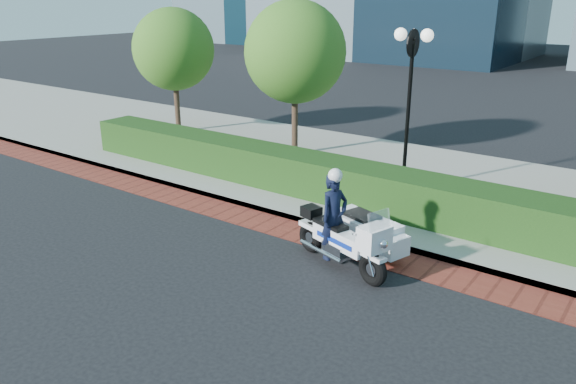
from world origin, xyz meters
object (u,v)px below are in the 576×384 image
Objects in this scene: lamppost at (410,86)px; tree_a at (173,49)px; police_motorcycle at (350,230)px; tree_b at (295,52)px.

tree_a is (-10.00, 1.30, 0.26)m from lamppost.
police_motorcycle is (0.83, -4.27, -2.27)m from lamppost.
tree_b is 2.01× the size of police_motorcycle.
lamppost is 4.91m from police_motorcycle.
tree_b is at bearing 0.00° from tree_a.
tree_b is (5.50, 0.00, 0.21)m from tree_a.
tree_a is at bearing 180.00° from tree_b.
tree_a is at bearing 169.87° from police_motorcycle.
lamppost is 1.73× the size of police_motorcycle.
tree_a is 0.94× the size of tree_b.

